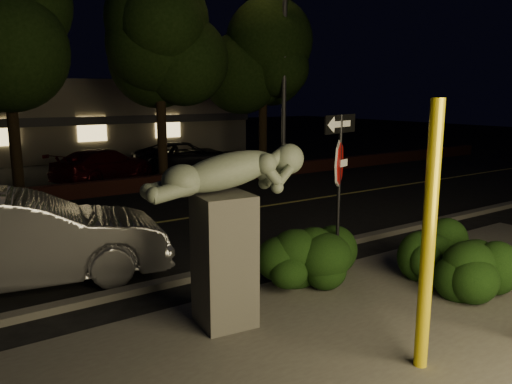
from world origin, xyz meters
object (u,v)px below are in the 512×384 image
Objects in this scene: signpost at (340,164)px; sculpture at (227,217)px; silver_sedan at (18,240)px; parked_car_darkred at (104,165)px; streetlight at (280,36)px; parked_car_dark at (186,156)px; yellow_pole_left at (429,239)px.

signpost is 1.14× the size of sculpture.
parked_car_darkred is at bearing -15.53° from silver_sedan.
streetlight is at bearing 56.86° from sculpture.
parked_car_dark is at bearing 146.41° from streetlight.
yellow_pole_left is 15.33m from parked_car_darkred.
yellow_pole_left is at bearing 172.52° from parked_car_dark.
parked_car_darkred is 3.90m from parked_car_dark.
yellow_pole_left is 16.82m from parked_car_dark.
sculpture is at bearing -113.79° from streetlight.
yellow_pole_left reaches higher than silver_sedan.
parked_car_dark is (4.87, 16.06, -1.00)m from yellow_pole_left.
signpost is at bearing -110.58° from silver_sedan.
yellow_pole_left is at bearing -130.38° from signpost.
parked_car_darkred is (4.58, 9.70, -0.20)m from silver_sedan.
sculpture is 0.51× the size of silver_sedan.
signpost is 0.31× the size of streetlight.
parked_car_dark is at bearing -104.83° from parked_car_darkred.
signpost reaches higher than parked_car_dark.
yellow_pole_left is 1.10× the size of signpost.
yellow_pole_left is at bearing -104.12° from streetlight.
streetlight is (7.55, 12.89, 3.91)m from yellow_pole_left.
sculpture is 15.10m from parked_car_dark.
silver_sedan is at bearing 131.09° from sculpture.
sculpture is 0.28× the size of streetlight.
yellow_pole_left is 0.65× the size of silver_sedan.
streetlight reaches higher than signpost.
yellow_pole_left is at bearing -137.96° from silver_sedan.
signpost is 2.65m from sculpture.
parked_car_dark is at bearing 72.61° from sculpture.
parked_car_darkred is (2.37, 12.94, -0.96)m from sculpture.
streetlight is 6.42m from parked_car_dark.
yellow_pole_left reaches higher than signpost.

